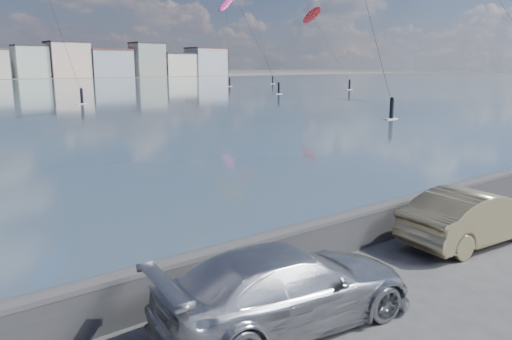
% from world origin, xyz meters
% --- Properties ---
extents(ground, '(700.00, 700.00, 0.00)m').
position_xyz_m(ground, '(0.00, 0.00, 0.00)').
color(ground, '#333335').
rests_on(ground, ground).
extents(seawall, '(400.00, 0.36, 1.08)m').
position_xyz_m(seawall, '(0.00, 2.70, 0.58)').
color(seawall, '#28282B').
rests_on(seawall, ground).
extents(car_silver, '(5.34, 2.69, 1.49)m').
position_xyz_m(car_silver, '(-0.72, 0.84, 0.74)').
color(car_silver, '#AAADB1').
rests_on(car_silver, ground).
extents(car_champagne, '(4.67, 2.00, 1.50)m').
position_xyz_m(car_champagne, '(6.18, 1.05, 0.75)').
color(car_champagne, tan).
rests_on(car_champagne, ground).
extents(kitesurfer_5, '(7.96, 9.47, 20.64)m').
position_xyz_m(kitesurfer_5, '(61.12, 92.79, 17.93)').
color(kitesurfer_5, '#E5338C').
rests_on(kitesurfer_5, ground).
extents(kitesurfer_9, '(5.74, 17.80, 16.64)m').
position_xyz_m(kitesurfer_9, '(69.50, 73.09, 14.60)').
color(kitesurfer_9, red).
rests_on(kitesurfer_9, ground).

